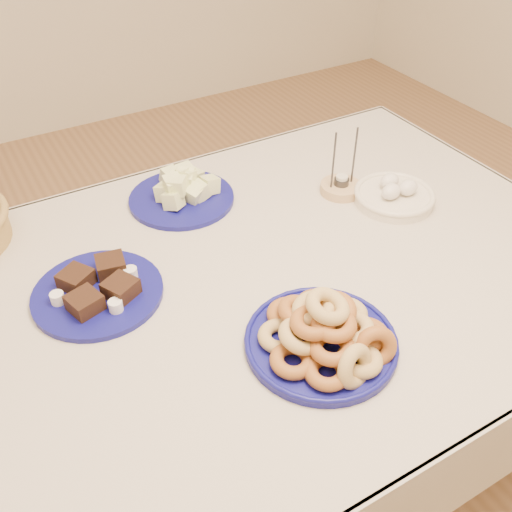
# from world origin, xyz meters

# --- Properties ---
(ground) EXTENTS (5.00, 5.00, 0.00)m
(ground) POSITION_xyz_m (0.00, 0.00, 0.00)
(ground) COLOR #936945
(ground) RESTS_ON ground
(dining_table) EXTENTS (1.71, 1.11, 0.75)m
(dining_table) POSITION_xyz_m (0.00, 0.00, 0.64)
(dining_table) COLOR brown
(dining_table) RESTS_ON ground
(donut_platter) EXTENTS (0.34, 0.34, 0.14)m
(donut_platter) POSITION_xyz_m (0.03, -0.26, 0.79)
(donut_platter) COLOR navy
(donut_platter) RESTS_ON dining_table
(melon_plate) EXTENTS (0.35, 0.35, 0.10)m
(melon_plate) POSITION_xyz_m (0.01, 0.36, 0.78)
(melon_plate) COLOR navy
(melon_plate) RESTS_ON dining_table
(brownie_plate) EXTENTS (0.34, 0.34, 0.05)m
(brownie_plate) POSITION_xyz_m (-0.30, 0.11, 0.77)
(brownie_plate) COLOR navy
(brownie_plate) RESTS_ON dining_table
(candle_holder) EXTENTS (0.12, 0.12, 0.19)m
(candle_holder) POSITION_xyz_m (0.40, 0.18, 0.77)
(candle_holder) COLOR tan
(candle_holder) RESTS_ON dining_table
(egg_bowl) EXTENTS (0.23, 0.23, 0.07)m
(egg_bowl) POSITION_xyz_m (0.49, 0.07, 0.77)
(egg_bowl) COLOR silver
(egg_bowl) RESTS_ON dining_table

